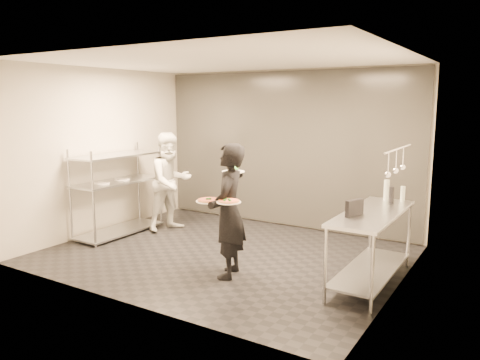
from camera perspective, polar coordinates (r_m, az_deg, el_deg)
The scene contains 13 objects.
room_shell at distance 7.72m, azimuth 2.79°, elevation 3.30°, with size 5.00×4.00×2.80m.
pass_rack at distance 8.20m, azimuth -14.66°, elevation -1.10°, with size 0.60×1.60×1.50m.
prep_counter at distance 5.97m, azimuth 15.77°, elevation -6.47°, with size 0.60×1.80×0.92m.
utensil_rail at distance 5.73m, azimuth 18.56°, elevation 2.13°, with size 0.07×1.20×0.31m.
waiter at distance 5.96m, azimuth -1.37°, elevation -3.80°, with size 0.63×0.41×1.72m, color black.
chef at distance 8.25m, azimuth -8.46°, elevation -0.21°, with size 0.83×0.65×1.71m, color silver.
pizza_plate_near at distance 5.84m, azimuth -3.80°, elevation -2.49°, with size 0.33×0.33×0.05m.
pizza_plate_far at distance 5.65m, azimuth -1.39°, elevation -2.61°, with size 0.30×0.30×0.05m.
salad_plate at distance 6.19m, azimuth -0.84°, elevation 1.20°, with size 0.30×0.30×0.07m.
pos_monitor at distance 5.59m, azimuth 13.78°, elevation -3.33°, with size 0.05×0.27×0.20m, color black.
bottle_green at distance 6.65m, azimuth 17.43°, elevation -1.14°, with size 0.08×0.08×0.27m, color #909C8F.
bottle_clear at distance 6.60m, azimuth 19.22°, elevation -1.60°, with size 0.06×0.06×0.20m, color #909C8F.
bottle_dark at distance 6.42m, azimuth 17.97°, elevation -1.76°, with size 0.06×0.06×0.22m, color black.
Camera 1 is at (3.71, -5.55, 2.23)m, focal length 35.00 mm.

